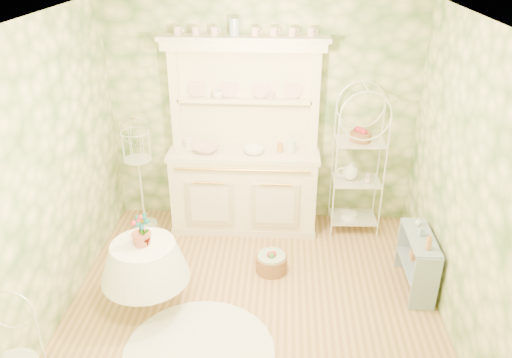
# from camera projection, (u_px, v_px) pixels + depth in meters

# --- Properties ---
(floor) EXTENTS (3.60, 3.60, 0.00)m
(floor) POSITION_uv_depth(u_px,v_px,m) (253.00, 307.00, 4.87)
(floor) COLOR tan
(floor) RESTS_ON ground
(ceiling) EXTENTS (3.60, 3.60, 0.00)m
(ceiling) POSITION_uv_depth(u_px,v_px,m) (252.00, 21.00, 3.67)
(ceiling) COLOR white
(ceiling) RESTS_ON floor
(wall_left) EXTENTS (3.60, 3.60, 0.00)m
(wall_left) POSITION_uv_depth(u_px,v_px,m) (48.00, 179.00, 4.37)
(wall_left) COLOR #F7EDB0
(wall_left) RESTS_ON floor
(wall_right) EXTENTS (3.60, 3.60, 0.00)m
(wall_right) POSITION_uv_depth(u_px,v_px,m) (467.00, 189.00, 4.18)
(wall_right) COLOR #F7EDB0
(wall_right) RESTS_ON floor
(wall_back) EXTENTS (3.60, 3.60, 0.00)m
(wall_back) POSITION_uv_depth(u_px,v_px,m) (262.00, 115.00, 5.88)
(wall_back) COLOR #F7EDB0
(wall_back) RESTS_ON floor
(wall_front) EXTENTS (3.60, 3.60, 0.00)m
(wall_front) POSITION_uv_depth(u_px,v_px,m) (231.00, 336.00, 2.66)
(wall_front) COLOR #F7EDB0
(wall_front) RESTS_ON floor
(kitchen_dresser) EXTENTS (1.87, 0.61, 2.29)m
(kitchen_dresser) POSITION_uv_depth(u_px,v_px,m) (244.00, 140.00, 5.73)
(kitchen_dresser) COLOR white
(kitchen_dresser) RESTS_ON floor
(bakers_rack) EXTENTS (0.56, 0.41, 1.76)m
(bakers_rack) POSITION_uv_depth(u_px,v_px,m) (358.00, 163.00, 5.79)
(bakers_rack) COLOR white
(bakers_rack) RESTS_ON floor
(side_shelf) EXTENTS (0.30, 0.72, 0.61)m
(side_shelf) POSITION_uv_depth(u_px,v_px,m) (417.00, 262.00, 5.02)
(side_shelf) COLOR #8CA0B1
(side_shelf) RESTS_ON floor
(round_table) EXTENTS (0.73, 0.73, 0.79)m
(round_table) POSITION_uv_depth(u_px,v_px,m) (146.00, 272.00, 4.72)
(round_table) COLOR white
(round_table) RESTS_ON floor
(birdcage_stand) EXTENTS (0.37, 0.37, 1.42)m
(birdcage_stand) POSITION_uv_depth(u_px,v_px,m) (140.00, 175.00, 5.91)
(birdcage_stand) COLOR white
(birdcage_stand) RESTS_ON floor
(floor_basket) EXTENTS (0.44, 0.44, 0.22)m
(floor_basket) POSITION_uv_depth(u_px,v_px,m) (271.00, 262.00, 5.35)
(floor_basket) COLOR #92623F
(floor_basket) RESTS_ON floor
(lace_rug) EXTENTS (1.57, 1.57, 0.01)m
(lace_rug) POSITION_uv_depth(u_px,v_px,m) (199.00, 352.00, 4.34)
(lace_rug) COLOR white
(lace_rug) RESTS_ON floor
(bowl_floral) EXTENTS (0.36, 0.36, 0.07)m
(bowl_floral) POSITION_uv_depth(u_px,v_px,m) (206.00, 151.00, 5.76)
(bowl_floral) COLOR white
(bowl_floral) RESTS_ON kitchen_dresser
(bowl_white) EXTENTS (0.25, 0.25, 0.08)m
(bowl_white) POSITION_uv_depth(u_px,v_px,m) (254.00, 153.00, 5.71)
(bowl_white) COLOR white
(bowl_white) RESTS_ON kitchen_dresser
(cup_left) EXTENTS (0.14, 0.14, 0.09)m
(cup_left) POSITION_uv_depth(u_px,v_px,m) (217.00, 96.00, 5.69)
(cup_left) COLOR white
(cup_left) RESTS_ON kitchen_dresser
(cup_right) EXTENTS (0.11, 0.11, 0.09)m
(cup_right) POSITION_uv_depth(u_px,v_px,m) (271.00, 97.00, 5.66)
(cup_right) COLOR white
(cup_right) RESTS_ON kitchen_dresser
(potted_geranium) EXTENTS (0.20, 0.18, 0.33)m
(potted_geranium) POSITION_uv_depth(u_px,v_px,m) (143.00, 233.00, 4.50)
(potted_geranium) COLOR #3F7238
(potted_geranium) RESTS_ON round_table
(bottle_amber) EXTENTS (0.09, 0.09, 0.16)m
(bottle_amber) POSITION_uv_depth(u_px,v_px,m) (429.00, 243.00, 4.65)
(bottle_amber) COLOR #BE8143
(bottle_amber) RESTS_ON side_shelf
(bottle_blue) EXTENTS (0.06, 0.06, 0.11)m
(bottle_blue) POSITION_uv_depth(u_px,v_px,m) (421.00, 232.00, 4.88)
(bottle_blue) COLOR #8FADBC
(bottle_blue) RESTS_ON side_shelf
(bottle_glass) EXTENTS (0.07, 0.07, 0.09)m
(bottle_glass) POSITION_uv_depth(u_px,v_px,m) (418.00, 223.00, 5.05)
(bottle_glass) COLOR silver
(bottle_glass) RESTS_ON side_shelf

